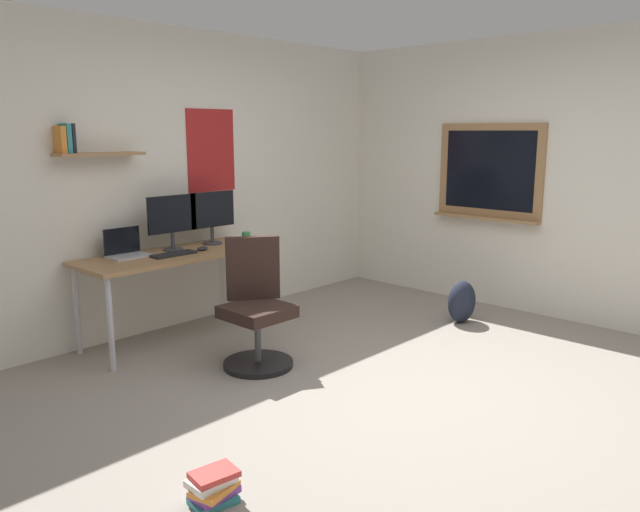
# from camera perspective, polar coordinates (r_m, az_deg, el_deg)

# --- Properties ---
(ground_plane) EXTENTS (5.20, 5.20, 0.00)m
(ground_plane) POSITION_cam_1_polar(r_m,az_deg,el_deg) (4.24, 7.64, -12.59)
(ground_plane) COLOR gray
(ground_plane) RESTS_ON ground
(wall_back) EXTENTS (5.00, 0.30, 2.60)m
(wall_back) POSITION_cam_1_polar(r_m,az_deg,el_deg) (5.67, -12.67, 6.93)
(wall_back) COLOR silver
(wall_back) RESTS_ON ground
(wall_right) EXTENTS (0.22, 5.00, 2.60)m
(wall_right) POSITION_cam_1_polar(r_m,az_deg,el_deg) (6.07, 21.51, 6.68)
(wall_right) COLOR silver
(wall_right) RESTS_ON ground
(desk) EXTENTS (1.64, 0.64, 0.74)m
(desk) POSITION_cam_1_polar(r_m,az_deg,el_deg) (5.23, -13.08, -0.42)
(desk) COLOR #997047
(desk) RESTS_ON ground
(office_chair) EXTENTS (0.56, 0.57, 0.95)m
(office_chair) POSITION_cam_1_polar(r_m,az_deg,el_deg) (4.62, -5.93, -5.12)
(office_chair) COLOR black
(office_chair) RESTS_ON ground
(laptop) EXTENTS (0.31, 0.21, 0.23)m
(laptop) POSITION_cam_1_polar(r_m,az_deg,el_deg) (5.15, -17.49, 0.54)
(laptop) COLOR #ADAFB5
(laptop) RESTS_ON desk
(monitor_primary) EXTENTS (0.46, 0.17, 0.46)m
(monitor_primary) POSITION_cam_1_polar(r_m,az_deg,el_deg) (5.28, -13.50, 3.39)
(monitor_primary) COLOR #38383D
(monitor_primary) RESTS_ON desk
(monitor_secondary) EXTENTS (0.46, 0.17, 0.46)m
(monitor_secondary) POSITION_cam_1_polar(r_m,az_deg,el_deg) (5.51, -9.94, 3.86)
(monitor_secondary) COLOR #38383D
(monitor_secondary) RESTS_ON desk
(keyboard) EXTENTS (0.37, 0.13, 0.02)m
(keyboard) POSITION_cam_1_polar(r_m,az_deg,el_deg) (5.11, -13.38, 0.17)
(keyboard) COLOR black
(keyboard) RESTS_ON desk
(computer_mouse) EXTENTS (0.10, 0.06, 0.03)m
(computer_mouse) POSITION_cam_1_polar(r_m,az_deg,el_deg) (5.26, -10.84, 0.68)
(computer_mouse) COLOR #262628
(computer_mouse) RESTS_ON desk
(coffee_mug) EXTENTS (0.08, 0.08, 0.09)m
(coffee_mug) POSITION_cam_1_polar(r_m,az_deg,el_deg) (5.61, -6.85, 1.76)
(coffee_mug) COLOR #338C4C
(coffee_mug) RESTS_ON desk
(backpack) EXTENTS (0.32, 0.22, 0.39)m
(backpack) POSITION_cam_1_polar(r_m,az_deg,el_deg) (5.79, 12.97, -4.13)
(backpack) COLOR #1E2333
(backpack) RESTS_ON ground
(book_stack_on_floor) EXTENTS (0.25, 0.20, 0.16)m
(book_stack_on_floor) POSITION_cam_1_polar(r_m,az_deg,el_deg) (3.13, -9.84, -20.34)
(book_stack_on_floor) COLOR teal
(book_stack_on_floor) RESTS_ON ground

